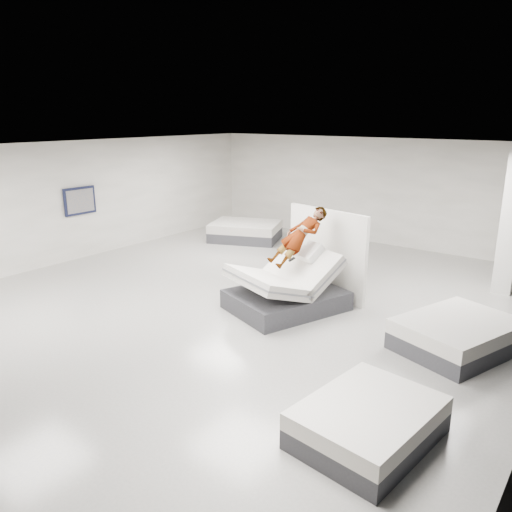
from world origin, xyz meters
name	(u,v)px	position (x,y,z in m)	size (l,w,h in m)	color
room	(238,235)	(0.00, 0.00, 1.60)	(14.00, 14.04, 3.20)	#B2AEA8
hero_bed	(286,289)	(0.68, 0.70, 0.43)	(2.29, 2.62, 1.35)	#393A3F
person	(299,246)	(0.78, 1.00, 1.29)	(0.56, 0.37, 1.55)	slate
remote	(292,259)	(0.87, 0.59, 1.12)	(0.05, 0.14, 0.03)	black
divider_panel	(326,253)	(0.92, 1.90, 0.96)	(2.12, 0.10, 1.93)	white
flat_bed_right_far	(458,335)	(4.02, 0.93, 0.27)	(2.02, 2.32, 0.54)	#393A3F
flat_bed_right_near	(368,422)	(3.87, -2.27, 0.24)	(1.52, 1.91, 0.48)	#393A3F
flat_bed_left_far	(245,231)	(-3.62, 4.80, 0.29)	(2.51, 2.22, 0.57)	#393A3F
column	(512,222)	(4.00, 4.50, 1.60)	(0.40, 0.40, 3.20)	silver
wall_poster	(80,201)	(-5.93, 0.50, 1.60)	(0.06, 0.95, 0.75)	black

